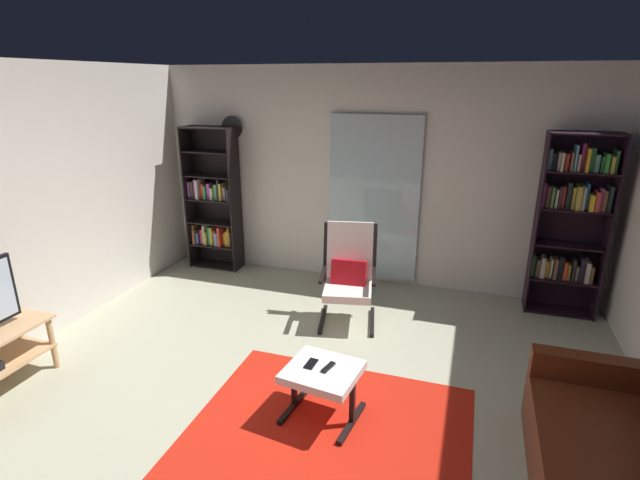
{
  "coord_description": "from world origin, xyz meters",
  "views": [
    {
      "loc": [
        1.18,
        -2.72,
        2.42
      ],
      "look_at": [
        -0.09,
        1.19,
        1.05
      ],
      "focal_mm": 26.92,
      "sensor_mm": 36.0,
      "label": 1
    }
  ],
  "objects_px": {
    "lounge_armchair": "(349,271)",
    "ottoman": "(322,377)",
    "bookshelf_near_tv": "(213,204)",
    "tv_remote": "(328,367)",
    "cell_phone": "(311,364)",
    "wall_clock": "(232,127)",
    "bookshelf_near_sofa": "(572,219)"
  },
  "relations": [
    {
      "from": "bookshelf_near_tv",
      "to": "lounge_armchair",
      "type": "distance_m",
      "value": 2.32
    },
    {
      "from": "tv_remote",
      "to": "cell_phone",
      "type": "distance_m",
      "value": 0.14
    },
    {
      "from": "cell_phone",
      "to": "wall_clock",
      "type": "bearing_deg",
      "value": 130.39
    },
    {
      "from": "bookshelf_near_sofa",
      "to": "wall_clock",
      "type": "height_order",
      "value": "wall_clock"
    },
    {
      "from": "tv_remote",
      "to": "bookshelf_near_tv",
      "type": "bearing_deg",
      "value": 148.02
    },
    {
      "from": "lounge_armchair",
      "to": "cell_phone",
      "type": "bearing_deg",
      "value": -85.37
    },
    {
      "from": "lounge_armchair",
      "to": "cell_phone",
      "type": "distance_m",
      "value": 1.59
    },
    {
      "from": "bookshelf_near_sofa",
      "to": "lounge_armchair",
      "type": "relative_size",
      "value": 1.9
    },
    {
      "from": "bookshelf_near_sofa",
      "to": "wall_clock",
      "type": "bearing_deg",
      "value": 177.43
    },
    {
      "from": "bookshelf_near_tv",
      "to": "ottoman",
      "type": "xyz_separation_m",
      "value": [
        2.33,
        -2.53,
        -0.51
      ]
    },
    {
      "from": "ottoman",
      "to": "cell_phone",
      "type": "height_order",
      "value": "cell_phone"
    },
    {
      "from": "lounge_armchair",
      "to": "ottoman",
      "type": "height_order",
      "value": "lounge_armchair"
    },
    {
      "from": "tv_remote",
      "to": "cell_phone",
      "type": "height_order",
      "value": "tv_remote"
    },
    {
      "from": "cell_phone",
      "to": "wall_clock",
      "type": "relative_size",
      "value": 0.48
    },
    {
      "from": "bookshelf_near_tv",
      "to": "ottoman",
      "type": "bearing_deg",
      "value": -47.38
    },
    {
      "from": "ottoman",
      "to": "cell_phone",
      "type": "bearing_deg",
      "value": 166.72
    },
    {
      "from": "tv_remote",
      "to": "cell_phone",
      "type": "bearing_deg",
      "value": -169.43
    },
    {
      "from": "lounge_armchair",
      "to": "wall_clock",
      "type": "height_order",
      "value": "wall_clock"
    },
    {
      "from": "lounge_armchair",
      "to": "wall_clock",
      "type": "relative_size",
      "value": 3.53
    },
    {
      "from": "wall_clock",
      "to": "bookshelf_near_sofa",
      "type": "bearing_deg",
      "value": -2.57
    },
    {
      "from": "lounge_armchair",
      "to": "ottoman",
      "type": "bearing_deg",
      "value": -82.01
    },
    {
      "from": "bookshelf_near_tv",
      "to": "wall_clock",
      "type": "height_order",
      "value": "wall_clock"
    },
    {
      "from": "ottoman",
      "to": "bookshelf_near_tv",
      "type": "bearing_deg",
      "value": 132.62
    },
    {
      "from": "tv_remote",
      "to": "bookshelf_near_sofa",
      "type": "bearing_deg",
      "value": 67.33
    },
    {
      "from": "bookshelf_near_sofa",
      "to": "lounge_armchair",
      "type": "height_order",
      "value": "bookshelf_near_sofa"
    },
    {
      "from": "bookshelf_near_sofa",
      "to": "tv_remote",
      "type": "relative_size",
      "value": 13.47
    },
    {
      "from": "ottoman",
      "to": "cell_phone",
      "type": "distance_m",
      "value": 0.13
    },
    {
      "from": "ottoman",
      "to": "cell_phone",
      "type": "xyz_separation_m",
      "value": [
        -0.1,
        0.02,
        0.08
      ]
    },
    {
      "from": "ottoman",
      "to": "tv_remote",
      "type": "xyz_separation_m",
      "value": [
        0.04,
        0.01,
        0.08
      ]
    },
    {
      "from": "bookshelf_near_sofa",
      "to": "cell_phone",
      "type": "bearing_deg",
      "value": -129.5
    },
    {
      "from": "bookshelf_near_tv",
      "to": "tv_remote",
      "type": "xyz_separation_m",
      "value": [
        2.37,
        -2.52,
        -0.43
      ]
    },
    {
      "from": "ottoman",
      "to": "wall_clock",
      "type": "xyz_separation_m",
      "value": [
        -2.05,
        2.66,
        1.5
      ]
    }
  ]
}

